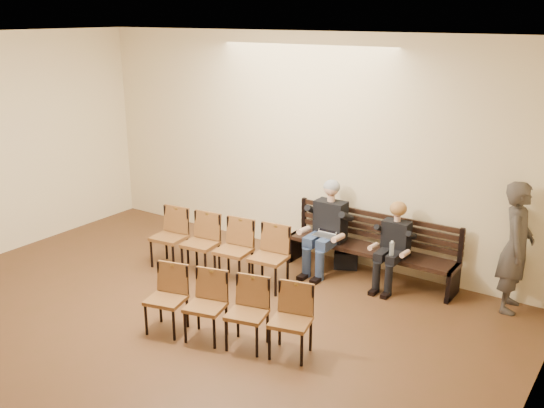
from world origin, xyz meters
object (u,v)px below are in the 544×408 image
at_px(bench, 369,262).
at_px(chair_row_back, 226,311).
at_px(seated_man, 327,226).
at_px(seated_woman, 393,250).
at_px(laptop, 324,238).
at_px(passerby, 517,238).
at_px(chair_row_front, 217,248).
at_px(water_bottle, 391,256).
at_px(bag, 346,259).

bearing_deg(bench, chair_row_back, -102.29).
distance_m(seated_man, seated_woman, 1.07).
xyz_separation_m(laptop, passerby, (2.62, 0.36, 0.44)).
bearing_deg(passerby, laptop, 90.21).
xyz_separation_m(seated_woman, passerby, (1.59, 0.22, 0.45)).
relative_size(chair_row_front, chair_row_back, 1.09).
xyz_separation_m(seated_man, passerby, (2.65, 0.22, 0.31)).
distance_m(bench, passerby, 2.14).
bearing_deg(water_bottle, chair_row_back, -114.69).
relative_size(seated_man, seated_woman, 1.26).
bearing_deg(water_bottle, laptop, 175.18).
bearing_deg(passerby, chair_row_back, 129.52).
bearing_deg(chair_row_front, chair_row_back, -53.90).
bearing_deg(laptop, seated_man, 89.59).
bearing_deg(passerby, water_bottle, 99.23).
distance_m(passerby, chair_row_back, 3.83).
relative_size(water_bottle, passerby, 0.11).
bearing_deg(chair_row_front, bench, 27.78).
bearing_deg(passerby, bench, 85.16).
relative_size(seated_man, chair_row_back, 0.68).
bearing_deg(water_bottle, bag, 153.40).
distance_m(bench, bag, 0.45).
relative_size(passerby, chair_row_back, 0.99).
height_order(bag, passerby, passerby).
xyz_separation_m(bench, water_bottle, (0.48, -0.36, 0.33)).
distance_m(laptop, passerby, 2.68).
bearing_deg(bag, passerby, 0.00).
bearing_deg(bag, chair_row_front, -136.76).
height_order(seated_man, seated_woman, seated_man).
bearing_deg(chair_row_front, seated_man, 37.01).
distance_m(bench, water_bottle, 0.69).
distance_m(bench, seated_man, 0.82).
bearing_deg(laptop, water_bottle, -15.98).
xyz_separation_m(passerby, chair_row_front, (-3.86, -1.36, -0.55)).
relative_size(laptop, bag, 0.85).
bearing_deg(chair_row_front, laptop, 32.51).
bearing_deg(bench, laptop, -157.22).
relative_size(laptop, chair_row_back, 0.15).
height_order(seated_man, chair_row_back, seated_man).
bearing_deg(laptop, bench, 11.62).
relative_size(laptop, chair_row_front, 0.14).
bearing_deg(bag, seated_woman, -14.75).
distance_m(seated_man, passerby, 2.67).
bearing_deg(chair_row_back, bag, 73.19).
height_order(water_bottle, bag, water_bottle).
bearing_deg(laptop, seated_woman, -3.19).
distance_m(passerby, chair_row_front, 4.13).
distance_m(water_bottle, chair_row_back, 2.56).
height_order(laptop, chair_row_front, chair_row_front).
bearing_deg(bag, laptop, -118.55).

